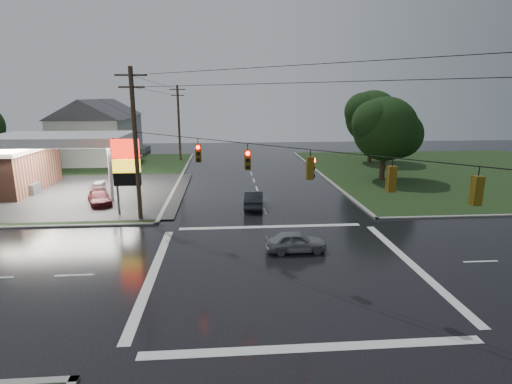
{
  "coord_description": "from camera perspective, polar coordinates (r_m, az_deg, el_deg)",
  "views": [
    {
      "loc": [
        -3.16,
        -19.67,
        8.98
      ],
      "look_at": [
        -1.18,
        5.12,
        3.0
      ],
      "focal_mm": 28.0,
      "sensor_mm": 36.0,
      "label": 1
    }
  ],
  "objects": [
    {
      "name": "ground",
      "position": [
        21.86,
        4.24,
        -10.78
      ],
      "size": [
        120.0,
        120.0,
        0.0
      ],
      "primitive_type": "plane",
      "color": "black",
      "rests_on": "ground"
    },
    {
      "name": "grass_nw",
      "position": [
        51.84,
        -30.62,
        1.69
      ],
      "size": [
        36.0,
        36.0,
        0.08
      ],
      "primitive_type": "cube",
      "color": "black",
      "rests_on": "ground"
    },
    {
      "name": "grass_ne",
      "position": [
        54.92,
        27.63,
        2.6
      ],
      "size": [
        36.0,
        36.0,
        0.08
      ],
      "primitive_type": "cube",
      "color": "black",
      "rests_on": "ground"
    },
    {
      "name": "pylon_sign",
      "position": [
        31.45,
        -18.03,
        3.76
      ],
      "size": [
        2.0,
        0.35,
        6.0
      ],
      "color": "#59595E",
      "rests_on": "ground"
    },
    {
      "name": "utility_pole_nw",
      "position": [
        30.03,
        -16.83,
        6.71
      ],
      "size": [
        2.2,
        0.32,
        11.0
      ],
      "color": "#382619",
      "rests_on": "ground"
    },
    {
      "name": "utility_pole_n",
      "position": [
        58.13,
        -10.97,
        9.81
      ],
      "size": [
        2.2,
        0.32,
        10.5
      ],
      "color": "#382619",
      "rests_on": "ground"
    },
    {
      "name": "traffic_signals",
      "position": [
        20.07,
        4.62,
        6.32
      ],
      "size": [
        26.87,
        26.87,
        1.47
      ],
      "color": "black",
      "rests_on": "ground"
    },
    {
      "name": "house_near",
      "position": [
        58.63,
        -22.43,
        8.03
      ],
      "size": [
        11.05,
        8.48,
        8.6
      ],
      "color": "silver",
      "rests_on": "ground"
    },
    {
      "name": "house_far",
      "position": [
        70.38,
        -20.28,
        8.97
      ],
      "size": [
        11.05,
        8.48,
        8.6
      ],
      "color": "silver",
      "rests_on": "ground"
    },
    {
      "name": "tree_ne_near",
      "position": [
        45.25,
        18.15,
        8.52
      ],
      "size": [
        7.99,
        6.8,
        8.98
      ],
      "color": "black",
      "rests_on": "ground"
    },
    {
      "name": "tree_ne_far",
      "position": [
        57.45,
        16.42,
        10.18
      ],
      "size": [
        8.46,
        7.2,
        9.8
      ],
      "color": "black",
      "rests_on": "ground"
    },
    {
      "name": "car_north",
      "position": [
        33.03,
        -0.31,
        -0.99
      ],
      "size": [
        1.9,
        4.41,
        1.41
      ],
      "primitive_type": "imported",
      "rotation": [
        0.0,
        0.0,
        3.04
      ],
      "color": "black",
      "rests_on": "ground"
    },
    {
      "name": "car_crossing",
      "position": [
        23.88,
        5.7,
        -7.06
      ],
      "size": [
        3.62,
        1.51,
        1.23
      ],
      "primitive_type": "imported",
      "rotation": [
        0.0,
        0.0,
        1.59
      ],
      "color": "gray",
      "rests_on": "ground"
    },
    {
      "name": "car_pump",
      "position": [
        36.3,
        -21.46,
        -0.8
      ],
      "size": [
        3.13,
        4.42,
        1.19
      ],
      "primitive_type": "imported",
      "rotation": [
        0.0,
        0.0,
        0.4
      ],
      "color": "#531319",
      "rests_on": "ground"
    }
  ]
}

